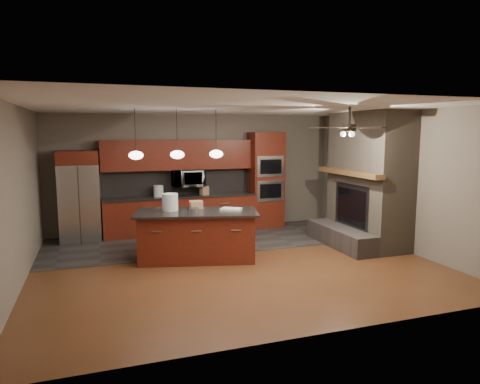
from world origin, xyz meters
name	(u,v)px	position (x,y,z in m)	size (l,w,h in m)	color
ground	(235,263)	(0.00, 0.00, 0.00)	(7.00, 7.00, 0.00)	brown
ceiling	(235,107)	(0.00, 0.00, 2.80)	(7.00, 6.00, 0.02)	white
back_wall	(197,173)	(0.00, 3.00, 1.40)	(7.00, 0.02, 2.80)	#6F6358
right_wall	(397,180)	(3.50, 0.00, 1.40)	(0.02, 6.00, 2.80)	#6F6358
left_wall	(18,196)	(-3.50, 0.00, 1.40)	(0.02, 6.00, 2.80)	#6F6358
slate_tile_patch	(210,240)	(0.00, 1.80, 0.01)	(7.00, 2.40, 0.01)	#35332F
fireplace_column	(366,184)	(3.04, 0.40, 1.30)	(1.30, 2.10, 2.80)	brown
back_cabinetry	(180,195)	(-0.48, 2.74, 0.89)	(3.59, 0.64, 2.20)	maroon
oven_tower	(266,180)	(1.70, 2.69, 1.19)	(0.80, 0.63, 2.38)	maroon
microwave	(188,178)	(-0.27, 2.75, 1.30)	(0.73, 0.41, 0.50)	silver
refrigerator	(79,196)	(-2.71, 2.62, 0.99)	(0.84, 0.75, 1.99)	silver
kitchen_island	(197,235)	(-0.61, 0.43, 0.46)	(2.42, 1.53, 0.92)	maroon
white_bucket	(170,202)	(-1.06, 0.66, 1.08)	(0.30, 0.30, 0.32)	silver
paint_can	(194,211)	(-0.72, 0.19, 0.97)	(0.16, 0.16, 0.11)	#A4A3A8
paint_tray	(231,209)	(0.03, 0.34, 0.94)	(0.37, 0.26, 0.04)	silver
cardboard_box	(196,205)	(-0.56, 0.70, 1.00)	(0.24, 0.17, 0.15)	#A97C57
counter_bucket	(158,191)	(-0.99, 2.70, 1.03)	(0.23, 0.23, 0.26)	silver
counter_box	(204,190)	(0.09, 2.65, 1.00)	(0.18, 0.14, 0.20)	#9F7C52
pendant_left	(136,155)	(-1.65, 0.70, 1.96)	(0.26, 0.26, 0.92)	black
pendant_center	(177,154)	(-0.90, 0.70, 1.96)	(0.26, 0.26, 0.92)	black
pendant_right	(216,154)	(-0.15, 0.70, 1.96)	(0.26, 0.26, 0.92)	black
ceiling_fan	(349,127)	(1.80, -0.80, 2.46)	(1.27, 1.33, 0.41)	black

